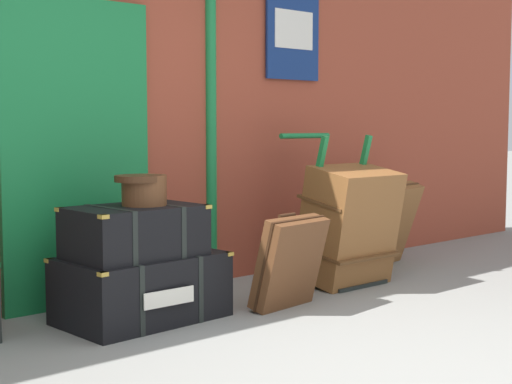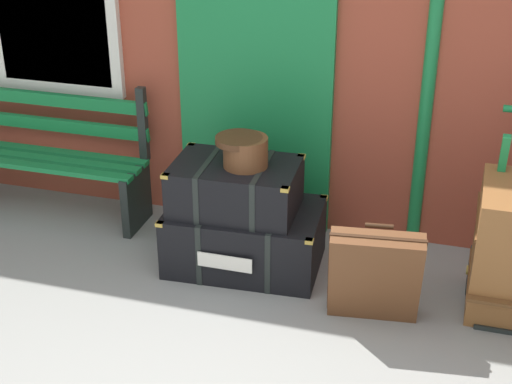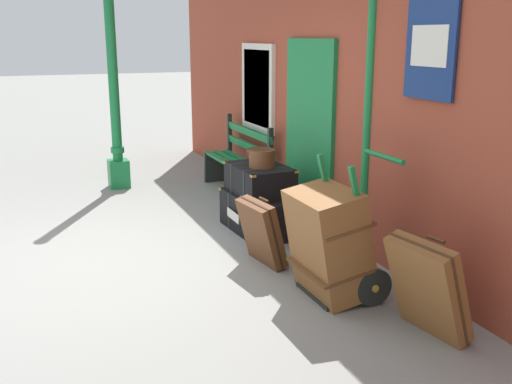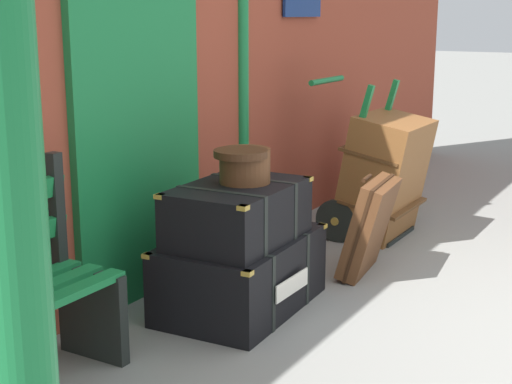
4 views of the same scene
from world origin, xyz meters
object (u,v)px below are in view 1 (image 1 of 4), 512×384
(porters_trolley, at_px, (332,248))
(suitcase_olive, at_px, (389,224))
(steamer_trunk_base, at_px, (142,288))
(large_brown_trunk, at_px, (349,225))
(suitcase_oxblood, at_px, (289,262))
(round_hatbox, at_px, (143,188))
(steamer_trunk_middle, at_px, (135,231))

(porters_trolley, distance_m, suitcase_olive, 0.90)
(steamer_trunk_base, xyz_separation_m, large_brown_trunk, (1.79, -0.17, 0.26))
(porters_trolley, distance_m, suitcase_oxblood, 0.97)
(large_brown_trunk, xyz_separation_m, suitcase_olive, (0.88, 0.32, -0.10))
(steamer_trunk_base, height_order, large_brown_trunk, large_brown_trunk)
(round_hatbox, xyz_separation_m, large_brown_trunk, (1.79, -0.14, -0.38))
(porters_trolley, xyz_separation_m, suitcase_oxblood, (-0.87, -0.42, 0.05))
(suitcase_olive, relative_size, suitcase_oxblood, 1.16)
(steamer_trunk_base, bearing_deg, steamer_trunk_middle, -163.31)
(steamer_trunk_base, relative_size, porters_trolley, 0.88)
(steamer_trunk_base, height_order, round_hatbox, round_hatbox)
(porters_trolley, height_order, suitcase_oxblood, porters_trolley)
(steamer_trunk_middle, xyz_separation_m, porters_trolley, (1.85, 0.03, -0.31))
(steamer_trunk_middle, distance_m, suitcase_olive, 2.74)
(steamer_trunk_base, relative_size, suitcase_oxblood, 1.61)
(round_hatbox, bearing_deg, suitcase_oxblood, -22.89)
(steamer_trunk_middle, height_order, suitcase_olive, suitcase_olive)
(porters_trolley, bearing_deg, steamer_trunk_middle, -179.08)
(steamer_trunk_middle, distance_m, round_hatbox, 0.28)
(steamer_trunk_base, distance_m, large_brown_trunk, 1.82)
(steamer_trunk_base, bearing_deg, suitcase_oxblood, -23.83)
(round_hatbox, xyz_separation_m, suitcase_oxblood, (0.91, -0.38, -0.53))
(steamer_trunk_base, relative_size, large_brown_trunk, 1.11)
(steamer_trunk_base, xyz_separation_m, suitcase_oxblood, (0.92, -0.41, 0.11))
(steamer_trunk_base, xyz_separation_m, round_hatbox, (0.01, -0.02, 0.64))
(suitcase_olive, bearing_deg, steamer_trunk_base, -176.71)
(large_brown_trunk, height_order, suitcase_olive, large_brown_trunk)
(suitcase_oxblood, bearing_deg, steamer_trunk_base, 156.17)
(steamer_trunk_middle, bearing_deg, steamer_trunk_base, 16.69)
(steamer_trunk_middle, height_order, round_hatbox, round_hatbox)
(porters_trolley, height_order, large_brown_trunk, porters_trolley)
(steamer_trunk_middle, height_order, porters_trolley, porters_trolley)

